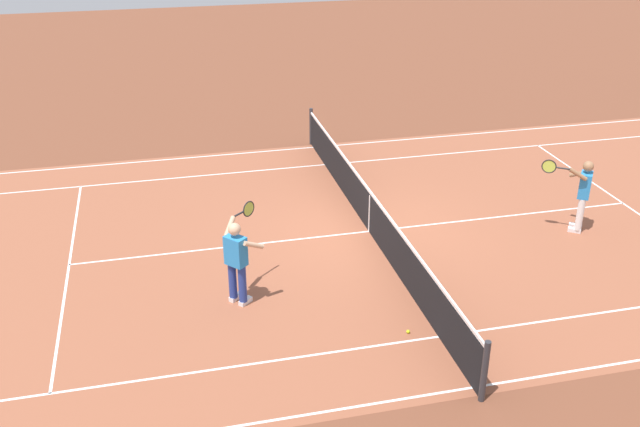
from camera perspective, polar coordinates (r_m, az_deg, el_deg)
ground_plane at (r=16.09m, az=3.92°, el=-1.42°), size 60.00×60.00×0.00m
court_slab at (r=16.09m, az=3.92°, el=-1.42°), size 24.20×11.40×0.00m
court_line_markings at (r=16.08m, az=3.92°, el=-1.41°), size 23.85×11.05×0.01m
tennis_net at (r=15.87m, az=3.97°, el=0.16°), size 0.10×11.70×1.08m
tennis_player_near at (r=13.16m, az=-6.58°, el=-3.53°), size 0.74×1.10×1.70m
tennis_player_far at (r=16.72m, az=20.03°, el=1.60°), size 1.17×0.75×1.70m
tennis_ball at (r=12.78m, az=6.98°, el=-9.25°), size 0.07×0.07×0.07m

